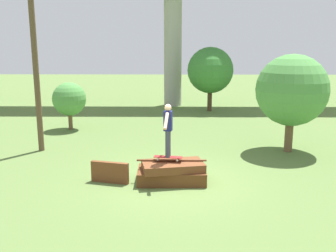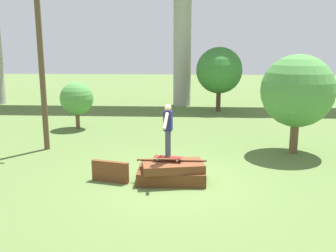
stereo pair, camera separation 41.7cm
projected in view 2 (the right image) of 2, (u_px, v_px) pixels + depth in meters
ground_plane at (172, 181)px, 10.47m from camera, size 80.00×80.00×0.00m
scrap_pile at (172, 172)px, 10.38m from camera, size 1.94×1.22×0.65m
scrap_plank_loose at (110, 172)px, 10.40m from camera, size 1.08×0.38×0.59m
skateboard at (168, 157)px, 10.28m from camera, size 0.80×0.32×0.09m
skater at (168, 127)px, 10.11m from camera, size 0.25×1.04×1.46m
utility_pole at (41, 57)px, 13.07m from camera, size 1.30×0.20×6.41m
tree_behind_left at (297, 91)px, 12.82m from camera, size 2.50×2.50×3.46m
tree_behind_right at (219, 70)px, 21.24m from camera, size 2.62×2.62×3.67m
tree_mid_back at (77, 99)px, 16.88m from camera, size 1.49×1.49×2.14m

